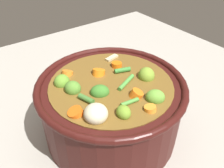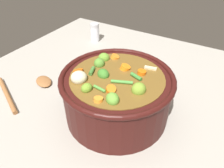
# 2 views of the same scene
# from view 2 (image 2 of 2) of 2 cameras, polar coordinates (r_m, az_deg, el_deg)

# --- Properties ---
(ground_plane) EXTENTS (1.10, 1.10, 0.00)m
(ground_plane) POSITION_cam_2_polar(r_m,az_deg,el_deg) (0.62, 1.20, -7.75)
(ground_plane) COLOR #9E998E
(cooking_pot) EXTENTS (0.29, 0.29, 0.15)m
(cooking_pot) POSITION_cam_2_polar(r_m,az_deg,el_deg) (0.57, 1.24, -2.80)
(cooking_pot) COLOR #38110F
(cooking_pot) RESTS_ON ground_plane
(wooden_spoon) EXTENTS (0.19, 0.18, 0.01)m
(wooden_spoon) POSITION_cam_2_polar(r_m,az_deg,el_deg) (0.75, -21.14, -0.74)
(wooden_spoon) COLOR #925D33
(wooden_spoon) RESTS_ON ground_plane
(salt_shaker) EXTENTS (0.04, 0.04, 0.08)m
(salt_shaker) POSITION_cam_2_polar(r_m,az_deg,el_deg) (0.98, -4.53, 13.38)
(salt_shaker) COLOR silver
(salt_shaker) RESTS_ON ground_plane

